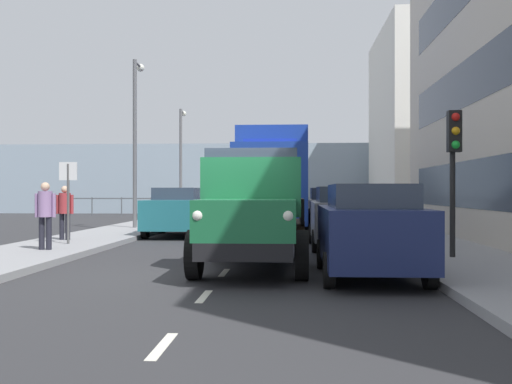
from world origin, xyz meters
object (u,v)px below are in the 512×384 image
at_px(car_teal_oppositeside_0, 178,211).
at_px(car_white_oppositeside_2, 218,204).
at_px(lamp_post_promenade, 136,128).
at_px(truck_vintage_green, 253,212).
at_px(pedestrian_near_railing, 45,210).
at_px(traffic_light_near, 454,151).
at_px(lamp_post_far, 181,152).
at_px(car_grey_kerbside_1, 343,216).
at_px(car_silver_kerbside_2, 331,210).
at_px(car_maroon_oppositeside_1, 204,206).
at_px(car_navy_kerbside_near, 369,229).
at_px(street_sign, 68,188).
at_px(pedestrian_with_bag, 65,208).
at_px(lorry_cargo_blue, 273,178).

distance_m(car_teal_oppositeside_0, car_white_oppositeside_2, 11.73).
xyz_separation_m(car_white_oppositeside_2, lamp_post_promenade, (2.20, 9.18, 3.24)).
distance_m(truck_vintage_green, pedestrian_near_railing, 5.85).
relative_size(truck_vintage_green, traffic_light_near, 1.76).
distance_m(car_white_oppositeside_2, lamp_post_far, 4.10).
bearing_deg(lamp_post_promenade, car_grey_kerbside_1, 138.51).
relative_size(car_grey_kerbside_1, car_silver_kerbside_2, 1.02).
bearing_deg(car_maroon_oppositeside_1, car_navy_kerbside_near, 108.51).
bearing_deg(truck_vintage_green, car_grey_kerbside_1, -114.01).
xyz_separation_m(truck_vintage_green, street_sign, (5.36, -4.14, 0.50)).
xyz_separation_m(car_silver_kerbside_2, street_sign, (7.58, 6.26, 0.79)).
distance_m(truck_vintage_green, lamp_post_promenade, 13.33).
distance_m(truck_vintage_green, car_silver_kerbside_2, 10.64).
bearing_deg(car_teal_oppositeside_0, pedestrian_near_railing, 73.34).
height_order(car_grey_kerbside_1, car_white_oppositeside_2, same).
xyz_separation_m(car_grey_kerbside_1, pedestrian_near_railing, (7.52, 2.51, 0.23)).
xyz_separation_m(car_maroon_oppositeside_1, lamp_post_promenade, (2.20, 3.73, 3.24)).
bearing_deg(lamp_post_promenade, car_silver_kerbside_2, 169.80).
bearing_deg(car_navy_kerbside_near, traffic_light_near, -133.67).
distance_m(car_grey_kerbside_1, lamp_post_promenade, 10.78).
relative_size(car_navy_kerbside_near, pedestrian_with_bag, 2.59).
height_order(car_silver_kerbside_2, traffic_light_near, traffic_light_near).
xyz_separation_m(lorry_cargo_blue, car_grey_kerbside_1, (-2.14, 5.35, -1.18)).
bearing_deg(pedestrian_near_railing, car_silver_kerbside_2, -133.48).
height_order(car_grey_kerbside_1, lamp_post_far, lamp_post_far).
relative_size(car_navy_kerbside_near, pedestrian_near_railing, 2.50).
distance_m(pedestrian_with_bag, lamp_post_promenade, 7.01).
height_order(car_silver_kerbside_2, lamp_post_far, lamp_post_far).
xyz_separation_m(lorry_cargo_blue, car_navy_kerbside_near, (-2.14, 11.23, -1.18)).
bearing_deg(traffic_light_near, truck_vintage_green, 16.73).
height_order(car_grey_kerbside_1, traffic_light_near, traffic_light_near).
xyz_separation_m(car_grey_kerbside_1, car_maroon_oppositeside_1, (5.50, -10.54, 0.00)).
relative_size(car_white_oppositeside_2, lamp_post_far, 0.68).
relative_size(car_silver_kerbside_2, traffic_light_near, 1.34).
xyz_separation_m(truck_vintage_green, car_grey_kerbside_1, (-2.22, -4.98, -0.28)).
bearing_deg(pedestrian_near_railing, traffic_light_near, 173.08).
bearing_deg(car_teal_oppositeside_0, car_navy_kerbside_near, 118.46).
bearing_deg(traffic_light_near, car_silver_kerbside_2, -76.98).
distance_m(truck_vintage_green, car_navy_kerbside_near, 2.41).
relative_size(truck_vintage_green, car_grey_kerbside_1, 1.29).
bearing_deg(lamp_post_promenade, car_navy_kerbside_near, 121.24).
bearing_deg(traffic_light_near, car_white_oppositeside_2, -68.86).
relative_size(pedestrian_near_railing, lamp_post_far, 0.27).
relative_size(pedestrian_near_railing, lamp_post_promenade, 0.25).
distance_m(car_teal_oppositeside_0, pedestrian_near_railing, 7.07).
xyz_separation_m(truck_vintage_green, traffic_light_near, (-4.32, -1.30, 1.29)).
distance_m(car_navy_kerbside_near, car_white_oppositeside_2, 22.55).
distance_m(car_navy_kerbside_near, car_grey_kerbside_1, 5.88).
relative_size(lorry_cargo_blue, lamp_post_promenade, 1.22).
bearing_deg(car_navy_kerbside_near, truck_vintage_green, -22.23).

